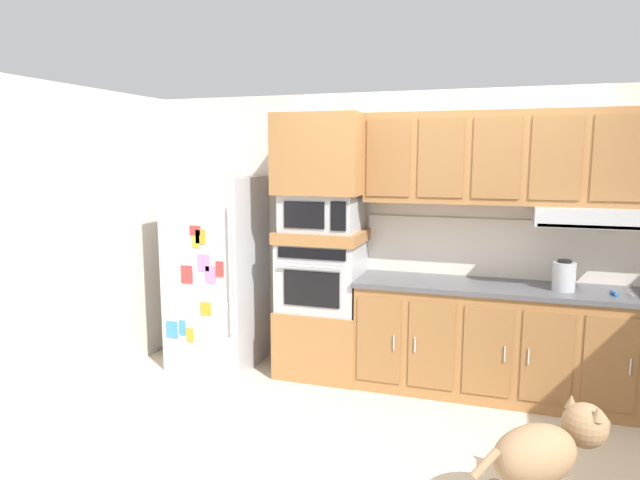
# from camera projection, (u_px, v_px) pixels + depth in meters

# --- Properties ---
(ground_plane) EXTENTS (9.60, 9.60, 0.00)m
(ground_plane) POSITION_uv_depth(u_px,v_px,m) (419.00, 425.00, 4.09)
(ground_plane) COLOR beige
(back_kitchen_wall) EXTENTS (6.20, 0.12, 2.50)m
(back_kitchen_wall) POSITION_uv_depth(u_px,v_px,m) (441.00, 235.00, 4.94)
(back_kitchen_wall) COLOR beige
(back_kitchen_wall) RESTS_ON ground
(side_panel_left) EXTENTS (0.12, 7.10, 2.50)m
(side_panel_left) POSITION_uv_depth(u_px,v_px,m) (93.00, 238.00, 4.76)
(side_panel_left) COLOR beige
(side_panel_left) RESTS_ON ground
(refrigerator) EXTENTS (0.76, 0.73, 1.76)m
(refrigerator) POSITION_uv_depth(u_px,v_px,m) (217.00, 272.00, 5.21)
(refrigerator) COLOR #ADADB2
(refrigerator) RESTS_ON ground
(oven_base_cabinet) EXTENTS (0.74, 0.62, 0.60)m
(oven_base_cabinet) POSITION_uv_depth(u_px,v_px,m) (322.00, 340.00, 5.05)
(oven_base_cabinet) COLOR #996638
(oven_base_cabinet) RESTS_ON ground
(built_in_oven) EXTENTS (0.70, 0.62, 0.60)m
(built_in_oven) POSITION_uv_depth(u_px,v_px,m) (322.00, 275.00, 4.96)
(built_in_oven) COLOR #A8AAAF
(built_in_oven) RESTS_ON oven_base_cabinet
(appliance_mid_shelf) EXTENTS (0.74, 0.62, 0.10)m
(appliance_mid_shelf) POSITION_uv_depth(u_px,v_px,m) (322.00, 236.00, 4.91)
(appliance_mid_shelf) COLOR #996638
(appliance_mid_shelf) RESTS_ON built_in_oven
(microwave) EXTENTS (0.64, 0.54, 0.32)m
(microwave) POSITION_uv_depth(u_px,v_px,m) (322.00, 212.00, 4.88)
(microwave) COLOR #A8AAAF
(microwave) RESTS_ON appliance_mid_shelf
(appliance_upper_cabinet) EXTENTS (0.74, 0.62, 0.68)m
(appliance_upper_cabinet) POSITION_uv_depth(u_px,v_px,m) (322.00, 154.00, 4.81)
(appliance_upper_cabinet) COLOR #996638
(appliance_upper_cabinet) RESTS_ON microwave
(lower_cabinet_run) EXTENTS (2.98, 0.63, 0.88)m
(lower_cabinet_run) POSITION_uv_depth(u_px,v_px,m) (544.00, 347.00, 4.45)
(lower_cabinet_run) COLOR #996638
(lower_cabinet_run) RESTS_ON ground
(countertop_slab) EXTENTS (3.02, 0.64, 0.04)m
(countertop_slab) POSITION_uv_depth(u_px,v_px,m) (547.00, 291.00, 4.39)
(countertop_slab) COLOR #4C4C51
(countertop_slab) RESTS_ON lower_cabinet_run
(backsplash_panel) EXTENTS (3.02, 0.02, 0.50)m
(backsplash_panel) POSITION_uv_depth(u_px,v_px,m) (547.00, 251.00, 4.62)
(backsplash_panel) COLOR silver
(backsplash_panel) RESTS_ON countertop_slab
(upper_cabinet_with_hood) EXTENTS (2.98, 0.48, 0.88)m
(upper_cabinet_with_hood) POSITION_uv_depth(u_px,v_px,m) (556.00, 162.00, 4.35)
(upper_cabinet_with_hood) COLOR #996638
(upper_cabinet_with_hood) RESTS_ON backsplash_panel
(screwdriver) EXTENTS (0.15, 0.13, 0.03)m
(screwdriver) POSITION_uv_depth(u_px,v_px,m) (616.00, 293.00, 4.16)
(screwdriver) COLOR blue
(screwdriver) RESTS_ON countertop_slab
(electric_kettle) EXTENTS (0.17, 0.17, 0.24)m
(electric_kettle) POSITION_uv_depth(u_px,v_px,m) (564.00, 276.00, 4.29)
(electric_kettle) COLOR #A8AAAF
(electric_kettle) RESTS_ON countertop_slab
(dog) EXTENTS (0.74, 0.71, 0.66)m
(dog) POSITION_uv_depth(u_px,v_px,m) (547.00, 451.00, 2.90)
(dog) COLOR #997551
(dog) RESTS_ON ground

